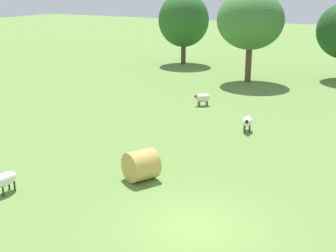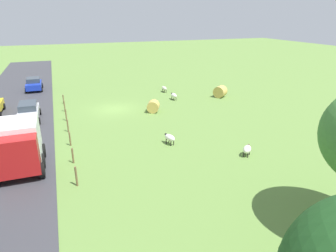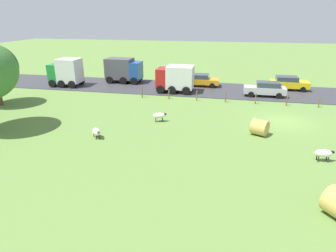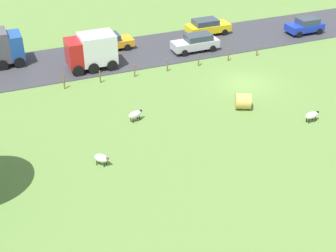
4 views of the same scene
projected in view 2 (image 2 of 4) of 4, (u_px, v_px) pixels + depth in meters
ground_plane at (114, 109)px, 31.89m from camera, size 160.00×160.00×0.00m
road_strip at (9, 120)px, 28.55m from camera, size 8.00×80.00×0.06m
sheep_0 at (174, 95)px, 35.15m from camera, size 0.59×1.22×0.80m
sheep_1 at (170, 138)px, 23.08m from camera, size 0.78×1.23×0.80m
sheep_2 at (164, 88)px, 38.65m from camera, size 0.54×1.15×0.75m
sheep_3 at (247, 149)px, 21.22m from camera, size 1.07×1.05×0.78m
hay_bale_0 at (220, 92)px, 36.27m from camera, size 1.86×1.88×1.38m
hay_bale_1 at (153, 106)px, 30.75m from camera, size 1.59×1.56×1.22m
fence_post_0 at (63, 99)px, 33.65m from camera, size 0.12×0.12×1.02m
fence_post_1 at (65, 106)px, 30.92m from camera, size 0.12×0.12×1.18m
fence_post_2 at (66, 115)px, 28.23m from camera, size 0.12×0.12×1.15m
fence_post_3 at (68, 126)px, 25.54m from camera, size 0.12×0.12×1.12m
fence_post_4 at (70, 139)px, 22.85m from camera, size 0.12×0.12×1.11m
fence_post_5 at (73, 156)px, 20.15m from camera, size 0.12×0.12×1.10m
fence_post_6 at (76, 176)px, 17.43m from camera, size 0.12×0.12×1.26m
truck_0 at (19, 146)px, 18.85m from camera, size 2.77×4.27×3.10m
car_0 at (34, 84)px, 39.35m from camera, size 2.08×3.88×1.61m
car_2 at (29, 112)px, 28.15m from camera, size 1.98×4.58×1.62m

